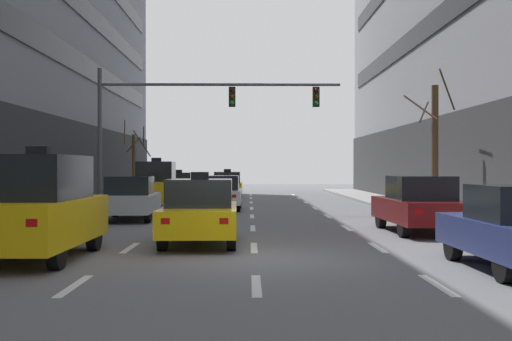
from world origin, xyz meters
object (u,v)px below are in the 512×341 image
(taxi_driving_0, at_px, (38,208))
(street_tree_1, at_px, (435,147))
(car_driving_1, at_px, (222,193))
(car_parked_2, at_px, (419,205))
(street_tree_0, at_px, (134,161))
(car_driving_5, at_px, (131,198))
(traffic_signal_0, at_px, (188,110))
(taxi_driving_3, at_px, (227,185))
(taxi_driving_6, at_px, (200,212))
(taxi_driving_4, at_px, (156,185))
(taxi_driving_2, at_px, (179,185))

(taxi_driving_0, bearing_deg, street_tree_1, 43.63)
(car_driving_1, relative_size, car_parked_2, 0.92)
(street_tree_1, bearing_deg, street_tree_0, 135.10)
(car_driving_1, bearing_deg, car_driving_5, -119.78)
(taxi_driving_0, bearing_deg, traffic_signal_0, 82.05)
(car_driving_1, relative_size, traffic_signal_0, 0.41)
(taxi_driving_3, distance_m, traffic_signal_0, 14.31)
(taxi_driving_0, distance_m, traffic_signal_0, 14.07)
(taxi_driving_6, xyz_separation_m, street_tree_1, (8.47, 8.47, 1.94))
(taxi_driving_4, bearing_deg, street_tree_1, -27.72)
(taxi_driving_0, relative_size, taxi_driving_4, 0.99)
(street_tree_0, height_order, street_tree_1, street_tree_1)
(street_tree_0, bearing_deg, taxi_driving_0, -84.43)
(taxi_driving_2, bearing_deg, car_driving_1, -74.23)
(taxi_driving_4, xyz_separation_m, car_parked_2, (9.59, -11.79, -0.27))
(car_driving_1, distance_m, taxi_driving_3, 11.66)
(taxi_driving_3, distance_m, taxi_driving_6, 24.66)
(car_driving_1, bearing_deg, taxi_driving_6, -90.01)
(car_driving_5, xyz_separation_m, traffic_signal_0, (1.80, 3.36, 3.58))
(taxi_driving_3, bearing_deg, car_driving_1, -89.38)
(car_driving_1, xyz_separation_m, car_driving_5, (-3.15, -5.51, 0.02))
(taxi_driving_2, distance_m, car_parked_2, 23.59)
(traffic_signal_0, bearing_deg, taxi_driving_3, 84.91)
(taxi_driving_2, relative_size, traffic_signal_0, 0.43)
(taxi_driving_2, xyz_separation_m, taxi_driving_6, (3.21, -24.38, 0.02))
(car_driving_1, distance_m, street_tree_1, 9.81)
(taxi_driving_6, bearing_deg, taxi_driving_0, -140.26)
(car_driving_1, height_order, car_driving_5, car_driving_5)
(car_parked_2, relative_size, street_tree_1, 0.83)
(taxi_driving_3, bearing_deg, taxi_driving_0, -96.51)
(traffic_signal_0, bearing_deg, car_driving_5, -118.14)
(taxi_driving_0, height_order, traffic_signal_0, traffic_signal_0)
(car_parked_2, bearing_deg, street_tree_1, 69.57)
(taxi_driving_6, xyz_separation_m, car_parked_2, (6.37, 2.82, 0.02))
(taxi_driving_4, relative_size, street_tree_0, 0.99)
(taxi_driving_6, distance_m, car_parked_2, 6.96)
(taxi_driving_0, height_order, taxi_driving_2, taxi_driving_0)
(car_driving_1, xyz_separation_m, street_tree_0, (-5.72, 9.60, 1.53))
(taxi_driving_6, bearing_deg, car_driving_1, 89.99)
(taxi_driving_3, distance_m, car_parked_2, 22.78)
(car_driving_5, relative_size, street_tree_1, 0.79)
(taxi_driving_3, xyz_separation_m, car_driving_5, (-3.03, -17.17, -0.02))
(taxi_driving_4, distance_m, car_parked_2, 15.20)
(car_driving_1, xyz_separation_m, car_parked_2, (6.37, -10.18, 0.06))
(car_driving_1, bearing_deg, taxi_driving_2, 105.77)
(traffic_signal_0, relative_size, street_tree_0, 2.18)
(taxi_driving_2, relative_size, taxi_driving_3, 0.99)
(taxi_driving_4, relative_size, traffic_signal_0, 0.46)
(taxi_driving_6, bearing_deg, car_parked_2, 23.90)
(taxi_driving_2, bearing_deg, car_driving_5, -89.81)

